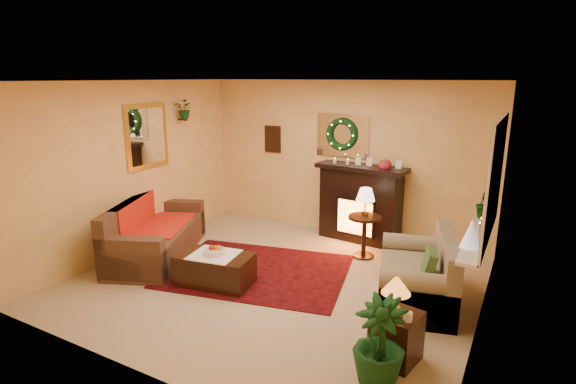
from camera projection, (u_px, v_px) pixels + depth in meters
The scene contains 31 objects.
floor at pixel (275, 281), 6.00m from camera, with size 5.00×5.00×0.00m, color beige.
ceiling at pixel (274, 81), 5.35m from camera, with size 5.00×5.00×0.00m, color white.
wall_back at pixel (342, 159), 7.59m from camera, with size 5.00×5.00×0.00m, color #EFD88C.
wall_front at pixel (139, 242), 3.77m from camera, with size 5.00×5.00×0.00m, color #EFD88C.
wall_left at pixel (134, 168), 6.84m from camera, with size 4.50×4.50×0.00m, color #EFD88C.
wall_right at pixel (489, 215), 4.51m from camera, with size 4.50×4.50×0.00m, color #EFD88C.
area_rug at pixel (257, 271), 6.30m from camera, with size 2.45×1.84×0.01m, color #4D080D.
sofa at pixel (157, 229), 6.75m from camera, with size 0.89×2.03×0.87m, color #3F2516.
red_throw at pixel (160, 224), 6.87m from camera, with size 0.76×1.23×0.02m, color #AF1D2C.
fireplace at pixel (360, 208), 7.39m from camera, with size 1.30×0.41×1.20m, color black.
poinsettia at pixel (385, 166), 7.02m from camera, with size 0.20×0.20×0.20m, color #B91E39.
mantel_candle_a at pixel (335, 164), 7.39m from camera, with size 0.05×0.05×0.16m, color white.
mantel_candle_b at pixel (348, 165), 7.28m from camera, with size 0.06×0.06×0.17m, color beige.
mantel_mirror at pixel (342, 135), 7.47m from camera, with size 0.92×0.02×0.72m, color white.
wreath at pixel (341, 134), 7.43m from camera, with size 0.55×0.55×0.11m, color #194719.
wall_art at pixel (273, 139), 8.14m from camera, with size 0.32×0.03×0.48m, color #381E11.
gold_mirror at pixel (147, 136), 6.98m from camera, with size 0.03×0.84×1.00m, color gold.
hanging_plant at pixel (186, 119), 7.49m from camera, with size 0.33×0.28×0.36m, color #194719.
loveseat at pixel (416, 268), 5.40m from camera, with size 0.84×1.45×0.84m, color tan.
window_frame at pixel (495, 180), 4.92m from camera, with size 0.03×1.86×1.36m, color white.
window_glass at pixel (493, 180), 4.93m from camera, with size 0.02×1.70×1.22m, color black.
window_sill at pixel (478, 237), 5.14m from camera, with size 0.22×1.86×0.04m, color white.
mini_tree at pixel (471, 234), 4.74m from camera, with size 0.21×0.21×0.32m, color white.
sill_plant at pixel (485, 204), 5.70m from camera, with size 0.28×0.22×0.50m, color #285428.
side_table_round at pixel (364, 236), 6.73m from camera, with size 0.50×0.50×0.64m, color #3E2818.
lamp_cream at pixel (365, 200), 6.61m from camera, with size 0.28×0.28×0.43m, color #FFDCB5.
end_table_square at pixel (396, 335), 4.27m from camera, with size 0.40×0.40×0.50m, color #461B0F.
lamp_tiffany at pixel (396, 288), 4.17m from camera, with size 0.27×0.27×0.40m, color orange.
coffee_table at pixel (215, 269), 5.86m from camera, with size 0.97×0.53×0.41m, color black.
fruit_bowl at pixel (215, 252), 5.81m from camera, with size 0.28×0.28×0.06m, color silver.
floor_palm at pixel (379, 338), 3.89m from camera, with size 1.38×1.38×2.46m, color #1D441C.
Camera 1 is at (2.80, -4.75, 2.65)m, focal length 28.00 mm.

